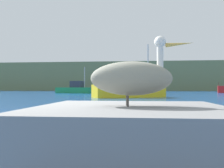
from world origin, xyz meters
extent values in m
plane|color=#194C93|center=(0.00, 0.00, 0.00)|extent=(260.00, 260.00, 0.00)
cube|color=#6B7A51|center=(0.00, 69.86, 4.31)|extent=(140.00, 11.30, 8.61)
cube|color=gray|center=(1.46, -0.78, 0.35)|extent=(2.60, 2.54, 0.70)
ellipsoid|color=gray|center=(1.46, -0.78, 1.08)|extent=(1.18, 0.66, 0.47)
cylinder|color=white|center=(1.85, -0.74, 1.35)|extent=(0.09, 0.09, 0.39)
sphere|color=white|center=(1.85, -0.74, 1.59)|extent=(0.16, 0.16, 0.16)
cone|color=gold|center=(2.13, -0.72, 1.56)|extent=(0.40, 0.10, 0.09)
cylinder|color=#4C4742|center=(1.39, -0.69, 0.77)|extent=(0.03, 0.03, 0.15)
cylinder|color=#4C4742|center=(1.41, -0.88, 0.77)|extent=(0.03, 0.03, 0.15)
cube|color=blue|center=(2.09, 41.73, 0.69)|extent=(5.75, 2.53, 1.38)
cube|color=#2D333D|center=(2.26, 41.75, 2.18)|extent=(2.12, 1.52, 1.59)
cylinder|color=#B2B2B2|center=(3.73, 41.98, 2.98)|extent=(0.12, 0.12, 3.20)
cylinder|color=#3F382D|center=(4.72, 42.14, 1.73)|extent=(0.10, 0.10, 0.70)
cube|color=yellow|center=(0.78, 19.09, 0.62)|extent=(7.25, 5.01, 1.25)
cube|color=#1E6099|center=(0.94, 19.17, 1.98)|extent=(2.95, 2.75, 1.47)
cylinder|color=#B2B2B2|center=(2.67, 20.00, 3.29)|extent=(0.12, 0.12, 4.09)
cylinder|color=#3F382D|center=(16.66, 41.64, 1.63)|extent=(0.10, 0.10, 0.70)
cube|color=#1E8C4C|center=(-9.13, 35.84, 0.49)|extent=(6.66, 3.42, 0.98)
cube|color=#2D333D|center=(-8.65, 35.73, 1.53)|extent=(2.35, 2.04, 1.10)
cylinder|color=#B2B2B2|center=(-7.27, 35.41, 2.73)|extent=(0.12, 0.12, 3.50)
camera|label=1|loc=(1.53, -4.06, 0.95)|focal=37.98mm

